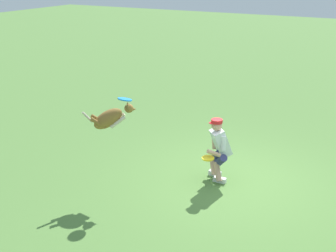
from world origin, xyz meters
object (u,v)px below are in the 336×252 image
(dog, at_px, (110,118))
(frisbee_flying, at_px, (125,99))
(frisbee_held, at_px, (208,158))
(person, at_px, (219,147))

(dog, xyz_separation_m, frisbee_flying, (-0.28, -0.10, 0.38))
(dog, relative_size, frisbee_held, 3.53)
(person, relative_size, frisbee_flying, 4.87)
(frisbee_held, bearing_deg, frisbee_flying, 27.89)
(person, xyz_separation_m, frisbee_flying, (1.44, 1.11, 1.09))
(dog, height_order, frisbee_held, dog)
(dog, bearing_deg, frisbee_flying, -17.10)
(frisbee_flying, bearing_deg, dog, 19.07)
(frisbee_flying, bearing_deg, frisbee_held, -152.11)
(frisbee_held, bearing_deg, dog, 26.50)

